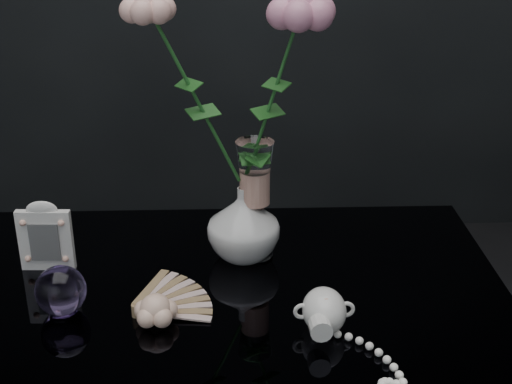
{
  "coord_description": "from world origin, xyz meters",
  "views": [
    {
      "loc": [
        0.07,
        -1.0,
        1.4
      ],
      "look_at": [
        0.1,
        0.07,
        0.92
      ],
      "focal_mm": 50.0,
      "sensor_mm": 36.0,
      "label": 1
    }
  ],
  "objects_px": {
    "wine_glass": "(255,200)",
    "loose_rose": "(155,310)",
    "vase": "(243,223)",
    "picture_frame": "(45,235)",
    "pearl_jar": "(324,309)",
    "paperweight": "(61,290)"
  },
  "relations": [
    {
      "from": "wine_glass",
      "to": "loose_rose",
      "type": "relative_size",
      "value": 1.47
    },
    {
      "from": "loose_rose",
      "to": "vase",
      "type": "bearing_deg",
      "value": 38.79
    },
    {
      "from": "picture_frame",
      "to": "loose_rose",
      "type": "distance_m",
      "value": 0.27
    },
    {
      "from": "loose_rose",
      "to": "pearl_jar",
      "type": "xyz_separation_m",
      "value": [
        0.26,
        -0.02,
        0.01
      ]
    },
    {
      "from": "wine_glass",
      "to": "picture_frame",
      "type": "distance_m",
      "value": 0.37
    },
    {
      "from": "vase",
      "to": "picture_frame",
      "type": "height_order",
      "value": "vase"
    },
    {
      "from": "paperweight",
      "to": "vase",
      "type": "bearing_deg",
      "value": 30.37
    },
    {
      "from": "picture_frame",
      "to": "paperweight",
      "type": "bearing_deg",
      "value": -66.61
    },
    {
      "from": "vase",
      "to": "pearl_jar",
      "type": "height_order",
      "value": "vase"
    },
    {
      "from": "wine_glass",
      "to": "picture_frame",
      "type": "height_order",
      "value": "wine_glass"
    },
    {
      "from": "paperweight",
      "to": "loose_rose",
      "type": "distance_m",
      "value": 0.16
    },
    {
      "from": "wine_glass",
      "to": "pearl_jar",
      "type": "xyz_separation_m",
      "value": [
        0.1,
        -0.24,
        -0.07
      ]
    },
    {
      "from": "vase",
      "to": "picture_frame",
      "type": "distance_m",
      "value": 0.35
    },
    {
      "from": "picture_frame",
      "to": "pearl_jar",
      "type": "height_order",
      "value": "picture_frame"
    },
    {
      "from": "pearl_jar",
      "to": "vase",
      "type": "bearing_deg",
      "value": 115.19
    },
    {
      "from": "loose_rose",
      "to": "picture_frame",
      "type": "bearing_deg",
      "value": 122.11
    },
    {
      "from": "vase",
      "to": "wine_glass",
      "type": "bearing_deg",
      "value": 21.33
    },
    {
      "from": "vase",
      "to": "pearl_jar",
      "type": "xyz_separation_m",
      "value": [
        0.12,
        -0.23,
        -0.03
      ]
    },
    {
      "from": "wine_glass",
      "to": "pearl_jar",
      "type": "distance_m",
      "value": 0.27
    },
    {
      "from": "wine_glass",
      "to": "picture_frame",
      "type": "bearing_deg",
      "value": -173.94
    },
    {
      "from": "picture_frame",
      "to": "pearl_jar",
      "type": "bearing_deg",
      "value": -20.72
    },
    {
      "from": "vase",
      "to": "paperweight",
      "type": "bearing_deg",
      "value": -149.63
    }
  ]
}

